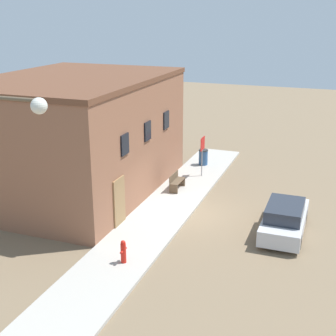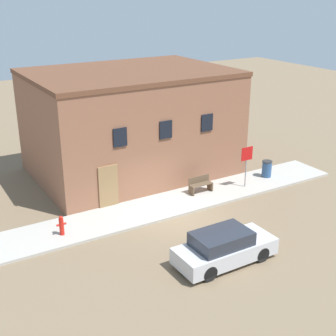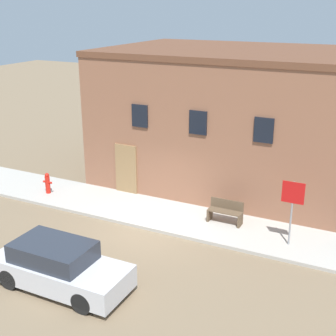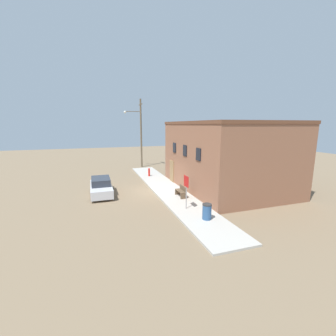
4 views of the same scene
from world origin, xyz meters
name	(u,v)px [view 2 (image 2 of 4)]	position (x,y,z in m)	size (l,w,h in m)	color
ground_plane	(177,217)	(0.00, 0.00, 0.00)	(80.00, 80.00, 0.00)	#7A664C
sidewalk	(163,206)	(0.00, 1.29, 0.06)	(20.44, 2.59, 0.12)	#B2ADA3
brick_building	(130,122)	(0.90, 6.46, 2.94)	(10.80, 7.88, 5.88)	#8E5B42
fire_hydrant	(61,225)	(-5.23, 0.98, 0.57)	(0.42, 0.20, 0.89)	red
stop_sign	(247,159)	(4.89, 0.99, 1.69)	(0.72, 0.06, 2.22)	gray
bench	(200,185)	(2.43, 1.64, 0.53)	(1.25, 0.44, 0.84)	brown
trash_bin	(267,169)	(6.84, 1.49, 0.59)	(0.55, 0.55, 0.93)	#2D517F
parked_car	(224,248)	(-0.48, -4.18, 0.65)	(4.07, 1.63, 1.35)	black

